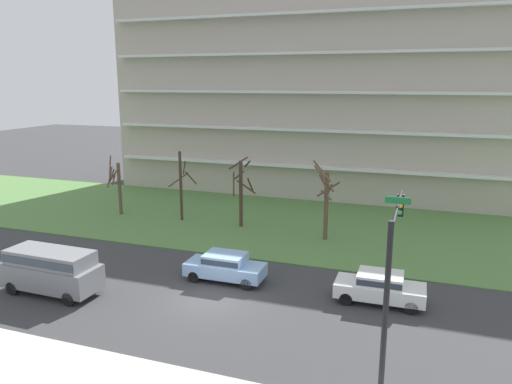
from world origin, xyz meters
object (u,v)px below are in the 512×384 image
Objects in this scene: sedan_blue_center_left at (225,266)px; traffic_signal_mast at (392,266)px; tree_center at (241,190)px; tree_right at (326,200)px; sedan_white_near_left at (380,286)px; van_gray_center_right at (51,268)px; tree_left at (181,185)px; tree_far_left at (118,185)px.

traffic_signal_mast is (9.20, -7.13, 3.85)m from sedan_blue_center_left.
sedan_blue_center_left is 12.26m from traffic_signal_mast.
tree_center is 0.93× the size of tree_right.
sedan_white_near_left is 16.85m from van_gray_center_right.
tree_right is (11.66, -1.13, -0.03)m from tree_left.
van_gray_center_right is 17.59m from traffic_signal_mast.
sedan_blue_center_left is (-3.83, -8.70, -2.01)m from tree_right.
tree_left is at bearing -51.90° from sedan_blue_center_left.
tree_far_left is 1.11× the size of sedan_blue_center_left.
tree_far_left is 16.76m from sedan_blue_center_left.
traffic_signal_mast reaches higher than sedan_blue_center_left.
traffic_signal_mast is (17.03, -16.96, 1.81)m from tree_left.
sedan_blue_center_left is at bearing -74.14° from tree_center.
tree_center is 14.91m from sedan_white_near_left.
tree_center is 1.20× the size of sedan_white_near_left.
sedan_white_near_left is 8.14m from traffic_signal_mast.
tree_right is 16.82m from traffic_signal_mast.
traffic_signal_mast is at bearing -71.26° from tree_right.
van_gray_center_right is at bearing -67.93° from tree_far_left.
traffic_signal_mast is at bearing -7.61° from van_gray_center_right.
tree_far_left reaches higher than sedan_white_near_left.
sedan_white_near_left and sedan_blue_center_left have the same top height.
tree_far_left is 0.71× the size of traffic_signal_mast.
tree_far_left reaches higher than van_gray_center_right.
sedan_white_near_left is 0.84× the size of van_gray_center_right.
sedan_white_near_left is at bearing -31.29° from tree_left.
tree_right is 17.71m from van_gray_center_right.
sedan_blue_center_left is 0.64× the size of traffic_signal_mast.
tree_far_left is at bearing -35.73° from sedan_blue_center_left.
tree_far_left is at bearing -178.06° from tree_left.
tree_center is at bearing 0.47° from tree_far_left.
tree_right is 9.72m from sedan_blue_center_left.
tree_far_left is 5.80m from tree_left.
tree_far_left is at bearing 176.93° from tree_right.
tree_far_left is 0.88× the size of tree_left.
tree_right is at bearing -5.54° from tree_left.
tree_far_left is 1.11× the size of sedan_white_near_left.
traffic_signal_mast reaches higher than tree_right.
sedan_white_near_left is 8.36m from sedan_blue_center_left.
tree_right is 10.02m from sedan_white_near_left.
tree_left reaches higher than sedan_white_near_left.
van_gray_center_right is at bearing -109.76° from tree_center.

